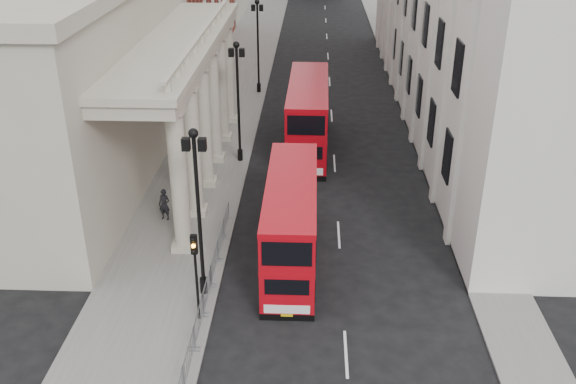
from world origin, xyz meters
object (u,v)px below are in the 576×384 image
object	(u,v)px
lamp_post_south	(198,203)
lamp_post_mid	(238,94)
lamp_post_north	(258,40)
traffic_light	(195,262)
pedestrian_a	(164,205)
pedestrian_b	(186,191)
pedestrian_c	(202,153)
bus_near	(291,220)
bus_far	(308,115)

from	to	relation	value
lamp_post_south	lamp_post_mid	distance (m)	16.00
lamp_post_south	lamp_post_north	xyz separation A→B (m)	(0.00, 32.00, 0.00)
lamp_post_south	lamp_post_north	world-z (taller)	same
lamp_post_mid	traffic_light	bearing A→B (deg)	-89.68
pedestrian_a	pedestrian_b	world-z (taller)	pedestrian_b
lamp_post_south	pedestrian_c	world-z (taller)	lamp_post_south
traffic_light	pedestrian_a	world-z (taller)	traffic_light
bus_near	pedestrian_c	world-z (taller)	bus_near
lamp_post_south	pedestrian_a	distance (m)	8.83
lamp_post_north	traffic_light	size ratio (longest dim) A/B	1.93
lamp_post_north	pedestrian_c	size ratio (longest dim) A/B	5.37
pedestrian_b	traffic_light	bearing A→B (deg)	81.19
traffic_light	bus_far	distance (m)	21.17
lamp_post_mid	pedestrian_b	distance (m)	8.34
bus_far	pedestrian_c	distance (m)	8.13
lamp_post_north	pedestrian_b	size ratio (longest dim) A/B	4.37
bus_near	lamp_post_south	bearing A→B (deg)	-141.02
bus_near	pedestrian_a	size ratio (longest dim) A/B	5.51
bus_far	pedestrian_a	world-z (taller)	bus_far
lamp_post_north	lamp_post_mid	bearing A→B (deg)	-90.00
traffic_light	pedestrian_a	xyz separation A→B (m)	(-3.49, 9.20, -2.05)
lamp_post_south	bus_near	xyz separation A→B (m)	(4.03, 3.26, -2.58)
pedestrian_c	lamp_post_south	bearing A→B (deg)	-94.60
lamp_post_south	bus_far	distance (m)	19.36
lamp_post_south	bus_far	bearing A→B (deg)	75.89
lamp_post_mid	bus_near	size ratio (longest dim) A/B	0.80
pedestrian_a	pedestrian_b	distance (m)	2.06
lamp_post_mid	pedestrian_b	size ratio (longest dim) A/B	4.37
bus_near	bus_far	distance (m)	15.39
lamp_post_south	lamp_post_north	distance (m)	32.00
traffic_light	pedestrian_a	size ratio (longest dim) A/B	2.29
pedestrian_c	bus_far	bearing A→B (deg)	11.05
lamp_post_south	pedestrian_a	size ratio (longest dim) A/B	4.42
pedestrian_b	bus_far	bearing A→B (deg)	-148.65
traffic_light	pedestrian_b	distance (m)	11.52
pedestrian_c	lamp_post_mid	bearing A→B (deg)	2.04
pedestrian_a	lamp_post_mid	bearing A→B (deg)	83.54
lamp_post_south	traffic_light	distance (m)	2.71
lamp_post_mid	lamp_post_south	bearing A→B (deg)	-90.00
lamp_post_south	traffic_light	size ratio (longest dim) A/B	1.93
lamp_post_south	pedestrian_a	xyz separation A→B (m)	(-3.39, 7.18, -3.85)
lamp_post_mid	lamp_post_north	size ratio (longest dim) A/B	1.00
lamp_post_north	lamp_post_south	bearing A→B (deg)	-90.00
bus_far	pedestrian_b	size ratio (longest dim) A/B	6.04
lamp_post_north	pedestrian_b	world-z (taller)	lamp_post_north
lamp_post_north	bus_near	distance (m)	29.13
lamp_post_mid	lamp_post_north	distance (m)	16.00
lamp_post_south	pedestrian_b	size ratio (longest dim) A/B	4.37
pedestrian_c	pedestrian_b	bearing A→B (deg)	-103.60
lamp_post_south	lamp_post_mid	bearing A→B (deg)	90.00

